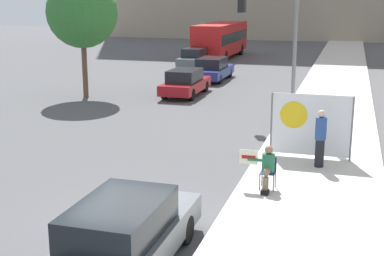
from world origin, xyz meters
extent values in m
plane|color=#4F4F51|center=(0.00, 0.00, 0.00)|extent=(160.00, 160.00, 0.00)
cube|color=beige|center=(3.78, 15.00, 0.09)|extent=(3.98, 90.00, 0.18)
cylinder|color=#474C56|center=(2.45, 2.72, 0.40)|extent=(0.03, 0.03, 0.45)
cylinder|color=#474C56|center=(2.82, 2.72, 0.40)|extent=(0.03, 0.03, 0.45)
cylinder|color=#474C56|center=(2.45, 3.09, 0.40)|extent=(0.03, 0.03, 0.45)
cylinder|color=#474C56|center=(2.82, 3.09, 0.40)|extent=(0.03, 0.03, 0.45)
cube|color=navy|center=(2.63, 2.90, 0.63)|extent=(0.40, 0.40, 0.02)
cube|color=navy|center=(2.63, 3.09, 0.83)|extent=(0.40, 0.02, 0.38)
cylinder|color=#756651|center=(2.63, 2.74, 0.73)|extent=(0.18, 0.42, 0.18)
cylinder|color=#756651|center=(2.63, 2.53, 0.40)|extent=(0.16, 0.16, 0.45)
cube|color=black|center=(2.63, 2.47, 0.23)|extent=(0.20, 0.28, 0.10)
cylinder|color=#236642|center=(2.63, 2.93, 0.90)|extent=(0.34, 0.34, 0.52)
sphere|color=#936B4C|center=(2.63, 2.93, 1.27)|extent=(0.22, 0.22, 0.22)
cylinder|color=#236642|center=(2.31, 2.85, 0.98)|extent=(0.45, 0.09, 0.09)
cube|color=#EAE5C6|center=(2.10, 2.85, 1.04)|extent=(0.50, 0.02, 0.40)
cube|color=#AD1414|center=(2.10, 2.84, 1.04)|extent=(0.38, 0.01, 0.10)
cylinder|color=black|center=(3.86, 5.30, 0.61)|extent=(0.28, 0.28, 0.87)
cylinder|color=navy|center=(3.86, 5.30, 1.39)|extent=(0.34, 0.34, 0.69)
sphere|color=beige|center=(3.86, 5.30, 1.85)|extent=(0.23, 0.23, 0.23)
cylinder|color=#334775|center=(4.39, 6.71, 0.59)|extent=(0.28, 0.28, 0.83)
cylinder|color=#236642|center=(4.39, 6.71, 1.33)|extent=(0.34, 0.34, 0.66)
sphere|color=tan|center=(4.39, 6.71, 1.77)|extent=(0.22, 0.22, 0.22)
cylinder|color=slate|center=(2.23, 6.15, 1.22)|extent=(0.06, 0.06, 2.10)
cylinder|color=slate|center=(4.76, 6.15, 1.22)|extent=(0.06, 0.06, 2.10)
cube|color=white|center=(3.49, 6.15, 1.27)|extent=(2.53, 0.02, 2.00)
cylinder|color=yellow|center=(2.94, 6.13, 1.57)|extent=(0.88, 0.01, 0.88)
cylinder|color=slate|center=(2.28, 12.10, 2.97)|extent=(0.16, 0.16, 5.59)
cube|color=black|center=(-0.11, 12.46, 5.04)|extent=(0.34, 0.34, 0.84)
sphere|color=green|center=(-0.11, 12.46, 4.76)|extent=(0.18, 0.18, 0.18)
cube|color=#565B60|center=(0.59, -2.07, 0.56)|extent=(1.78, 4.79, 0.57)
cube|color=black|center=(0.59, -2.26, 1.17)|extent=(1.53, 2.49, 0.66)
cylinder|color=black|center=(-0.19, -0.59, 0.32)|extent=(0.22, 0.64, 0.64)
cylinder|color=black|center=(1.37, -0.59, 0.32)|extent=(0.22, 0.64, 0.64)
cube|color=maroon|center=(-4.05, 16.87, 0.54)|extent=(1.72, 4.44, 0.54)
cube|color=black|center=(-4.05, 16.70, 1.13)|extent=(1.48, 2.31, 0.64)
cylinder|color=black|center=(-4.81, 18.25, 0.32)|extent=(0.22, 0.64, 0.64)
cylinder|color=black|center=(-3.30, 18.25, 0.32)|extent=(0.22, 0.64, 0.64)
cylinder|color=black|center=(-4.81, 15.50, 0.32)|extent=(0.22, 0.64, 0.64)
cylinder|color=black|center=(-3.30, 15.50, 0.32)|extent=(0.22, 0.64, 0.64)
cube|color=navy|center=(-4.03, 22.72, 0.55)|extent=(1.86, 4.73, 0.56)
cube|color=black|center=(-4.03, 22.53, 1.16)|extent=(1.60, 2.46, 0.65)
cylinder|color=black|center=(-4.85, 24.18, 0.32)|extent=(0.22, 0.64, 0.64)
cylinder|color=black|center=(-3.21, 24.18, 0.32)|extent=(0.22, 0.64, 0.64)
cylinder|color=black|center=(-4.85, 21.25, 0.32)|extent=(0.22, 0.64, 0.64)
cylinder|color=black|center=(-3.21, 21.25, 0.32)|extent=(0.22, 0.64, 0.64)
cube|color=#565B60|center=(-7.04, 28.98, 0.55)|extent=(1.71, 4.70, 0.56)
cube|color=black|center=(-7.04, 28.80, 1.16)|extent=(1.47, 2.44, 0.65)
cylinder|color=black|center=(-7.78, 30.44, 0.32)|extent=(0.22, 0.64, 0.64)
cylinder|color=black|center=(-6.29, 30.44, 0.32)|extent=(0.22, 0.64, 0.64)
cylinder|color=black|center=(-7.78, 27.53, 0.32)|extent=(0.22, 0.64, 0.64)
cylinder|color=black|center=(-6.29, 27.53, 0.32)|extent=(0.22, 0.64, 0.64)
cube|color=red|center=(-6.57, 35.52, 1.76)|extent=(2.53, 10.76, 2.63)
cube|color=black|center=(-6.57, 35.52, 1.90)|extent=(2.55, 10.22, 0.86)
cylinder|color=black|center=(-7.68, 38.85, 0.52)|extent=(0.30, 1.04, 1.04)
cylinder|color=black|center=(-5.46, 38.85, 0.52)|extent=(0.30, 1.04, 1.04)
cylinder|color=black|center=(-7.68, 32.18, 0.52)|extent=(0.30, 1.04, 1.04)
cylinder|color=black|center=(-5.46, 32.18, 0.52)|extent=(0.30, 1.04, 1.04)
cylinder|color=brown|center=(-9.09, 14.86, 1.60)|extent=(0.28, 0.28, 3.20)
sphere|color=#2D6B2D|center=(-9.09, 14.86, 4.50)|extent=(3.73, 3.73, 3.73)
camera|label=1|loc=(4.60, -10.90, 5.24)|focal=50.00mm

